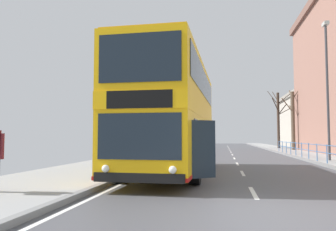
{
  "coord_description": "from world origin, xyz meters",
  "views": [
    {
      "loc": [
        -0.8,
        -6.59,
        1.49
      ],
      "look_at": [
        -2.74,
        5.21,
        2.26
      ],
      "focal_mm": 35.43,
      "sensor_mm": 36.0,
      "label": 1
    }
  ],
  "objects_px": {
    "street_lamp_far_side": "(327,80)",
    "bare_tree_far_02": "(293,119)",
    "bare_tree_far_00": "(278,118)",
    "background_building_02": "(327,120)",
    "double_decker_bus_main": "(173,116)"
  },
  "relations": [
    {
      "from": "background_building_02",
      "to": "double_decker_bus_main",
      "type": "bearing_deg",
      "value": -113.69
    },
    {
      "from": "bare_tree_far_02",
      "to": "background_building_02",
      "type": "height_order",
      "value": "background_building_02"
    },
    {
      "from": "bare_tree_far_00",
      "to": "bare_tree_far_02",
      "type": "height_order",
      "value": "bare_tree_far_02"
    },
    {
      "from": "bare_tree_far_00",
      "to": "background_building_02",
      "type": "relative_size",
      "value": 0.42
    },
    {
      "from": "bare_tree_far_00",
      "to": "bare_tree_far_02",
      "type": "bearing_deg",
      "value": -83.32
    },
    {
      "from": "street_lamp_far_side",
      "to": "bare_tree_far_02",
      "type": "xyz_separation_m",
      "value": [
        1.28,
        16.24,
        -1.43
      ]
    },
    {
      "from": "double_decker_bus_main",
      "to": "bare_tree_far_02",
      "type": "height_order",
      "value": "bare_tree_far_02"
    },
    {
      "from": "background_building_02",
      "to": "bare_tree_far_02",
      "type": "bearing_deg",
      "value": -116.24
    },
    {
      "from": "double_decker_bus_main",
      "to": "bare_tree_far_00",
      "type": "height_order",
      "value": "bare_tree_far_00"
    },
    {
      "from": "street_lamp_far_side",
      "to": "background_building_02",
      "type": "bearing_deg",
      "value": 73.75
    },
    {
      "from": "double_decker_bus_main",
      "to": "background_building_02",
      "type": "height_order",
      "value": "background_building_02"
    },
    {
      "from": "double_decker_bus_main",
      "to": "street_lamp_far_side",
      "type": "relative_size",
      "value": 1.27
    },
    {
      "from": "street_lamp_far_side",
      "to": "bare_tree_far_02",
      "type": "bearing_deg",
      "value": 85.5
    },
    {
      "from": "double_decker_bus_main",
      "to": "bare_tree_far_02",
      "type": "distance_m",
      "value": 25.29
    },
    {
      "from": "street_lamp_far_side",
      "to": "bare_tree_far_00",
      "type": "relative_size",
      "value": 1.16
    }
  ]
}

